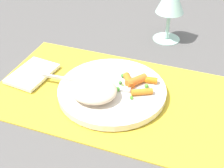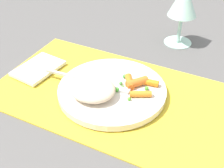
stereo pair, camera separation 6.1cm
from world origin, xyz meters
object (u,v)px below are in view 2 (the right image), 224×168
(plate, at_px, (112,90))
(rice_mound, at_px, (92,88))
(napkin, at_px, (39,68))
(carrot_portion, at_px, (138,84))
(fork, at_px, (95,82))
(wine_glass, at_px, (184,2))

(plate, height_order, rice_mound, rice_mound)
(rice_mound, bearing_deg, napkin, 166.70)
(napkin, bearing_deg, carrot_portion, 5.80)
(napkin, bearing_deg, rice_mound, -13.30)
(fork, bearing_deg, napkin, 178.43)
(fork, bearing_deg, carrot_portion, 18.26)
(carrot_portion, height_order, wine_glass, wine_glass)
(plate, height_order, carrot_portion, carrot_portion)
(wine_glass, bearing_deg, carrot_portion, -92.04)
(fork, bearing_deg, wine_glass, 71.36)
(rice_mound, relative_size, fork, 0.48)
(plate, height_order, napkin, plate)
(carrot_portion, relative_size, wine_glass, 0.47)
(carrot_portion, height_order, napkin, carrot_portion)
(carrot_portion, bearing_deg, wine_glass, 87.96)
(rice_mound, height_order, wine_glass, wine_glass)
(plate, xyz_separation_m, wine_glass, (0.06, 0.29, 0.10))
(carrot_portion, distance_m, wine_glass, 0.28)
(carrot_portion, xyz_separation_m, wine_glass, (0.01, 0.26, 0.09))
(plate, relative_size, napkin, 2.05)
(napkin, bearing_deg, plate, -0.38)
(wine_glass, bearing_deg, rice_mound, -104.39)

